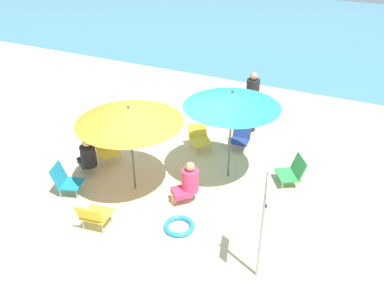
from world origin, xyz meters
TOP-DOWN VIEW (x-y plane):
  - ground_plane at (0.00, 0.00)m, footprint 40.00×40.00m
  - sea_water at (0.00, 14.57)m, footprint 40.00×16.00m
  - umbrella_orange at (-0.56, -0.12)m, footprint 2.08×2.08m
  - umbrella_teal at (1.03, 1.15)m, footprint 1.97×1.97m
  - beach_chair_a at (2.34, 1.51)m, footprint 0.72×0.72m
  - beach_chair_b at (-0.53, -1.51)m, footprint 0.56×0.59m
  - beach_chair_c at (-1.74, -0.86)m, footprint 0.64×0.58m
  - beach_chair_d at (-1.74, 0.57)m, footprint 0.70×0.69m
  - beach_chair_e at (-0.04, 1.97)m, footprint 0.73×0.74m
  - beach_chair_f at (0.84, 2.46)m, footprint 0.46×0.52m
  - person_a at (0.77, 3.40)m, footprint 0.33×0.33m
  - person_b at (0.62, -0.01)m, footprint 0.54×0.54m
  - person_c at (-1.73, -0.11)m, footprint 0.56×0.49m
  - warning_sign at (2.47, -1.26)m, footprint 0.18×0.53m
  - swim_ring at (0.84, -0.82)m, footprint 0.57×0.57m

SIDE VIEW (x-z plane):
  - ground_plane at x=0.00m, z-range 0.00..0.00m
  - sea_water at x=0.00m, z-range 0.00..0.01m
  - swim_ring at x=0.84m, z-range 0.00..0.09m
  - beach_chair_a at x=2.34m, z-range -0.01..0.59m
  - beach_chair_f at x=0.84m, z-range 0.01..0.58m
  - beach_chair_e at x=-0.04m, z-range 0.02..0.59m
  - beach_chair_d at x=-1.74m, z-range 0.01..0.65m
  - beach_chair_c at x=-1.74m, z-range 0.01..0.65m
  - beach_chair_b at x=-0.53m, z-range 0.03..0.65m
  - person_b at x=0.62m, z-range -0.01..0.89m
  - person_c at x=-1.73m, z-range 0.00..0.92m
  - person_a at x=0.77m, z-range 0.00..1.60m
  - warning_sign at x=2.47m, z-range 0.33..2.33m
  - umbrella_orange at x=-0.56m, z-range 0.75..2.66m
  - umbrella_teal at x=1.03m, z-range 0.81..2.84m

